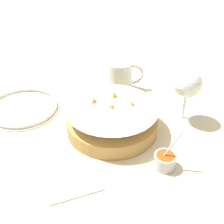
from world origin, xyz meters
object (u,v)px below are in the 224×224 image
at_px(food_basket, 112,120).
at_px(side_plate, 23,108).
at_px(sauce_cup, 165,160).
at_px(beer_mug, 120,77).
at_px(wine_glass, 188,85).

bearing_deg(food_basket, side_plate, 153.80).
distance_m(food_basket, sauce_cup, 0.20).
bearing_deg(food_basket, beer_mug, 76.56).
distance_m(wine_glass, side_plate, 0.52).
relative_size(wine_glass, side_plate, 0.71).
xyz_separation_m(wine_glass, beer_mug, (-0.17, 0.19, -0.07)).
height_order(food_basket, wine_glass, wine_glass).
bearing_deg(side_plate, food_basket, -26.20).
relative_size(beer_mug, side_plate, 0.55).
height_order(sauce_cup, wine_glass, wine_glass).
distance_m(sauce_cup, side_plate, 0.49).
distance_m(sauce_cup, beer_mug, 0.40).
height_order(beer_mug, side_plate, beer_mug).
bearing_deg(food_basket, wine_glass, 8.36).
distance_m(beer_mug, side_plate, 0.34).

